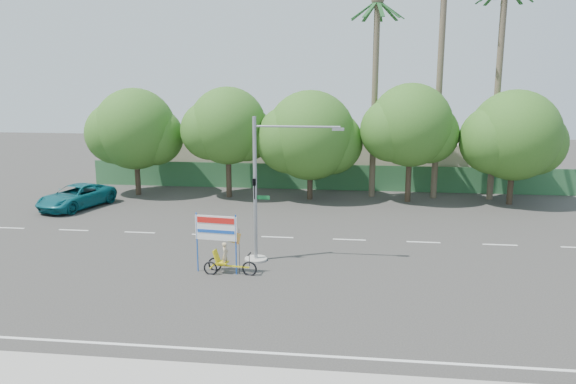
# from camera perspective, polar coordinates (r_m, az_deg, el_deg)

# --- Properties ---
(ground) EXTENTS (120.00, 120.00, 0.00)m
(ground) POSITION_cam_1_polar(r_m,az_deg,el_deg) (23.69, 1.06, -10.25)
(ground) COLOR #33302D
(ground) RESTS_ON ground
(fence) EXTENTS (38.00, 0.08, 2.00)m
(fence) POSITION_cam_1_polar(r_m,az_deg,el_deg) (44.10, 3.91, 1.51)
(fence) COLOR #336B3D
(fence) RESTS_ON ground
(building_left) EXTENTS (12.00, 8.00, 4.00)m
(building_left) POSITION_cam_1_polar(r_m,az_deg,el_deg) (49.84, -7.38, 3.81)
(building_left) COLOR beige
(building_left) RESTS_ON ground
(building_right) EXTENTS (14.00, 8.00, 3.60)m
(building_right) POSITION_cam_1_polar(r_m,az_deg,el_deg) (48.70, 13.66, 3.14)
(building_right) COLOR beige
(building_right) RESTS_ON ground
(tree_far_left) EXTENTS (7.14, 6.00, 7.96)m
(tree_far_left) POSITION_cam_1_polar(r_m,az_deg,el_deg) (43.22, -15.33, 5.94)
(tree_far_left) COLOR #473828
(tree_far_left) RESTS_ON ground
(tree_left) EXTENTS (6.66, 5.60, 8.07)m
(tree_left) POSITION_cam_1_polar(r_m,az_deg,el_deg) (41.07, -6.20, 6.42)
(tree_left) COLOR #473828
(tree_left) RESTS_ON ground
(tree_center) EXTENTS (7.62, 6.40, 7.85)m
(tree_center) POSITION_cam_1_polar(r_m,az_deg,el_deg) (40.21, 2.21, 5.52)
(tree_center) COLOR #473828
(tree_center) RESTS_ON ground
(tree_right) EXTENTS (6.90, 5.80, 8.36)m
(tree_right) POSITION_cam_1_polar(r_m,az_deg,el_deg) (40.18, 12.28, 6.36)
(tree_right) COLOR #473828
(tree_right) RESTS_ON ground
(tree_far_right) EXTENTS (7.38, 6.20, 7.94)m
(tree_far_right) POSITION_cam_1_polar(r_m,az_deg,el_deg) (41.48, 21.95, 5.11)
(tree_far_right) COLOR #473828
(tree_far_right) RESTS_ON ground
(palm_tall) EXTENTS (3.73, 3.79, 17.45)m
(palm_tall) POSITION_cam_1_polar(r_m,az_deg,el_deg) (41.76, 15.29, 13.60)
(palm_tall) COLOR #70604C
(palm_tall) RESTS_ON ground
(palm_mid) EXTENTS (3.73, 3.79, 15.45)m
(palm_mid) POSITION_cam_1_polar(r_m,az_deg,el_deg) (42.48, 20.67, 11.79)
(palm_mid) COLOR #70604C
(palm_mid) RESTS_ON ground
(palm_short) EXTENTS (3.73, 3.79, 14.45)m
(palm_short) POSITION_cam_1_polar(r_m,az_deg,el_deg) (41.35, 8.86, 11.66)
(palm_short) COLOR #70604C
(palm_short) RESTS_ON ground
(traffic_signal) EXTENTS (4.72, 1.10, 7.00)m
(traffic_signal) POSITION_cam_1_polar(r_m,az_deg,el_deg) (26.86, -2.71, -1.04)
(traffic_signal) COLOR gray
(traffic_signal) RESTS_ON ground
(trike_billboard) EXTENTS (2.88, 0.78, 2.83)m
(trike_billboard) POSITION_cam_1_polar(r_m,az_deg,el_deg) (25.74, -6.70, -5.80)
(trike_billboard) COLOR black
(trike_billboard) RESTS_ON ground
(pickup_truck) EXTENTS (4.17, 6.18, 1.57)m
(pickup_truck) POSITION_cam_1_polar(r_m,az_deg,el_deg) (40.67, -20.72, -0.43)
(pickup_truck) COLOR #0F606A
(pickup_truck) RESTS_ON ground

